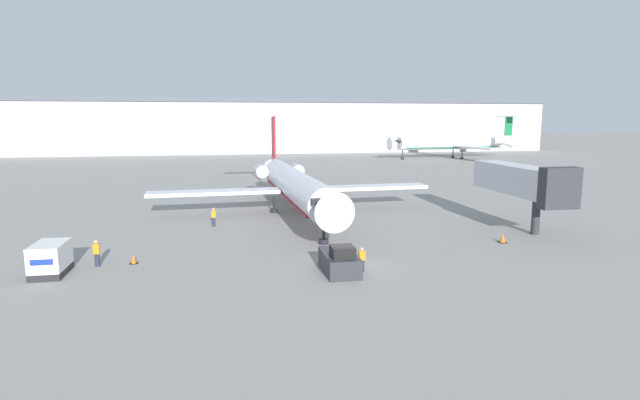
{
  "coord_description": "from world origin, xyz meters",
  "views": [
    {
      "loc": [
        -7.69,
        -31.26,
        10.09
      ],
      "look_at": [
        0.0,
        9.99,
        3.21
      ],
      "focal_mm": 28.0,
      "sensor_mm": 36.0,
      "label": 1
    }
  ],
  "objects_px": {
    "luggage_cart": "(50,259)",
    "jet_bridge": "(522,181)",
    "pushback_tug": "(339,261)",
    "airplane_parked_far_left": "(455,143)",
    "airplane_main": "(294,184)",
    "traffic_cone_right": "(503,238)",
    "worker_near_tug": "(362,259)",
    "worker_on_apron": "(97,252)",
    "worker_by_wing": "(214,217)",
    "traffic_cone_left": "(134,259)"
  },
  "relations": [
    {
      "from": "worker_near_tug",
      "to": "jet_bridge",
      "type": "bearing_deg",
      "value": 29.68
    },
    {
      "from": "airplane_main",
      "to": "traffic_cone_left",
      "type": "xyz_separation_m",
      "value": [
        -13.58,
        -16.46,
        -2.93
      ]
    },
    {
      "from": "luggage_cart",
      "to": "worker_on_apron",
      "type": "xyz_separation_m",
      "value": [
        2.5,
        1.37,
        -0.06
      ]
    },
    {
      "from": "worker_on_apron",
      "to": "airplane_parked_far_left",
      "type": "height_order",
      "value": "airplane_parked_far_left"
    },
    {
      "from": "airplane_main",
      "to": "traffic_cone_right",
      "type": "bearing_deg",
      "value": -46.08
    },
    {
      "from": "luggage_cart",
      "to": "airplane_parked_far_left",
      "type": "bearing_deg",
      "value": 51.14
    },
    {
      "from": "pushback_tug",
      "to": "jet_bridge",
      "type": "bearing_deg",
      "value": 27.25
    },
    {
      "from": "worker_by_wing",
      "to": "luggage_cart",
      "type": "bearing_deg",
      "value": -127.53
    },
    {
      "from": "pushback_tug",
      "to": "worker_near_tug",
      "type": "xyz_separation_m",
      "value": [
        1.48,
        -0.22,
        0.11
      ]
    },
    {
      "from": "airplane_main",
      "to": "worker_on_apron",
      "type": "bearing_deg",
      "value": -133.49
    },
    {
      "from": "worker_near_tug",
      "to": "worker_on_apron",
      "type": "xyz_separation_m",
      "value": [
        -17.6,
        4.48,
        0.14
      ]
    },
    {
      "from": "luggage_cart",
      "to": "worker_by_wing",
      "type": "height_order",
      "value": "luggage_cart"
    },
    {
      "from": "traffic_cone_right",
      "to": "airplane_parked_far_left",
      "type": "relative_size",
      "value": 0.02
    },
    {
      "from": "worker_on_apron",
      "to": "airplane_parked_far_left",
      "type": "bearing_deg",
      "value": 51.72
    },
    {
      "from": "pushback_tug",
      "to": "worker_near_tug",
      "type": "bearing_deg",
      "value": -8.55
    },
    {
      "from": "pushback_tug",
      "to": "worker_by_wing",
      "type": "xyz_separation_m",
      "value": [
        -8.54,
        16.03,
        0.19
      ]
    },
    {
      "from": "traffic_cone_left",
      "to": "jet_bridge",
      "type": "relative_size",
      "value": 0.05
    },
    {
      "from": "worker_near_tug",
      "to": "worker_on_apron",
      "type": "height_order",
      "value": "worker_on_apron"
    },
    {
      "from": "pushback_tug",
      "to": "traffic_cone_right",
      "type": "bearing_deg",
      "value": 19.48
    },
    {
      "from": "worker_near_tug",
      "to": "worker_by_wing",
      "type": "xyz_separation_m",
      "value": [
        -10.01,
        16.25,
        0.08
      ]
    },
    {
      "from": "worker_near_tug",
      "to": "jet_bridge",
      "type": "height_order",
      "value": "jet_bridge"
    },
    {
      "from": "worker_by_wing",
      "to": "pushback_tug",
      "type": "bearing_deg",
      "value": -61.97
    },
    {
      "from": "worker_on_apron",
      "to": "jet_bridge",
      "type": "distance_m",
      "value": 36.08
    },
    {
      "from": "pushback_tug",
      "to": "traffic_cone_right",
      "type": "xyz_separation_m",
      "value": [
        14.95,
        5.29,
        -0.38
      ]
    },
    {
      "from": "luggage_cart",
      "to": "traffic_cone_right",
      "type": "bearing_deg",
      "value": 4.07
    },
    {
      "from": "airplane_main",
      "to": "traffic_cone_left",
      "type": "height_order",
      "value": "airplane_main"
    },
    {
      "from": "traffic_cone_right",
      "to": "jet_bridge",
      "type": "distance_m",
      "value": 7.6
    },
    {
      "from": "airplane_parked_far_left",
      "to": "pushback_tug",
      "type": "bearing_deg",
      "value": -119.6
    },
    {
      "from": "luggage_cart",
      "to": "jet_bridge",
      "type": "height_order",
      "value": "jet_bridge"
    },
    {
      "from": "pushback_tug",
      "to": "airplane_parked_far_left",
      "type": "bearing_deg",
      "value": 60.4
    },
    {
      "from": "luggage_cart",
      "to": "airplane_main",
      "type": "bearing_deg",
      "value": 44.58
    },
    {
      "from": "luggage_cart",
      "to": "jet_bridge",
      "type": "xyz_separation_m",
      "value": [
        37.96,
        7.06,
        3.39
      ]
    },
    {
      "from": "worker_by_wing",
      "to": "airplane_main",
      "type": "bearing_deg",
      "value": 31.01
    },
    {
      "from": "luggage_cart",
      "to": "airplane_parked_far_left",
      "type": "xyz_separation_m",
      "value": [
        68.73,
        85.29,
        2.89
      ]
    },
    {
      "from": "pushback_tug",
      "to": "airplane_parked_far_left",
      "type": "xyz_separation_m",
      "value": [
        50.1,
        88.19,
        3.2
      ]
    },
    {
      "from": "pushback_tug",
      "to": "traffic_cone_left",
      "type": "relative_size",
      "value": 6.53
    },
    {
      "from": "traffic_cone_right",
      "to": "jet_bridge",
      "type": "xyz_separation_m",
      "value": [
        4.39,
        4.67,
        4.08
      ]
    },
    {
      "from": "worker_near_tug",
      "to": "worker_on_apron",
      "type": "bearing_deg",
      "value": 165.71
    },
    {
      "from": "worker_on_apron",
      "to": "traffic_cone_right",
      "type": "height_order",
      "value": "worker_on_apron"
    },
    {
      "from": "worker_on_apron",
      "to": "traffic_cone_right",
      "type": "bearing_deg",
      "value": 1.88
    },
    {
      "from": "pushback_tug",
      "to": "worker_near_tug",
      "type": "height_order",
      "value": "pushback_tug"
    },
    {
      "from": "worker_by_wing",
      "to": "traffic_cone_left",
      "type": "distance_m",
      "value": 12.63
    },
    {
      "from": "worker_by_wing",
      "to": "worker_on_apron",
      "type": "relative_size",
      "value": 0.95
    },
    {
      "from": "worker_on_apron",
      "to": "worker_by_wing",
      "type": "bearing_deg",
      "value": 57.18
    },
    {
      "from": "traffic_cone_left",
      "to": "jet_bridge",
      "type": "xyz_separation_m",
      "value": [
        33.14,
        5.39,
        4.14
      ]
    },
    {
      "from": "pushback_tug",
      "to": "jet_bridge",
      "type": "relative_size",
      "value": 0.34
    },
    {
      "from": "jet_bridge",
      "to": "worker_near_tug",
      "type": "bearing_deg",
      "value": -150.32
    },
    {
      "from": "airplane_parked_far_left",
      "to": "luggage_cart",
      "type": "bearing_deg",
      "value": -128.86
    },
    {
      "from": "airplane_main",
      "to": "airplane_parked_far_left",
      "type": "bearing_deg",
      "value": 53.16
    },
    {
      "from": "traffic_cone_left",
      "to": "airplane_parked_far_left",
      "type": "height_order",
      "value": "airplane_parked_far_left"
    }
  ]
}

